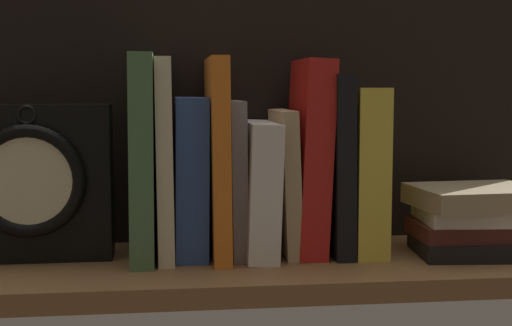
{
  "coord_description": "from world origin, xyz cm",
  "views": [
    {
      "loc": [
        -11.7,
        -89.05,
        21.45
      ],
      "look_at": [
        -0.31,
        3.22,
        11.81
      ],
      "focal_mm": 50.76,
      "sensor_mm": 36.0,
      "label": 1
    }
  ],
  "objects_px": {
    "book_stack_side": "(479,220)",
    "book_black_skeptic": "(334,164)",
    "book_orange_pandolfini": "(217,157)",
    "book_green_romantic": "(143,157)",
    "book_red_requiem": "(309,157)",
    "book_yellow_seinlanguage": "(360,170)",
    "book_white_catcher": "(260,188)",
    "book_blue_modern": "(191,177)",
    "book_gray_chess": "(236,178)",
    "framed_clock": "(32,182)",
    "book_cream_twain": "(165,158)",
    "book_tan_shortstories": "(285,182)"
  },
  "relations": [
    {
      "from": "book_cream_twain",
      "to": "book_orange_pandolfini",
      "type": "height_order",
      "value": "book_orange_pandolfini"
    },
    {
      "from": "book_cream_twain",
      "to": "book_gray_chess",
      "type": "relative_size",
      "value": 1.27
    },
    {
      "from": "book_orange_pandolfini",
      "to": "book_blue_modern",
      "type": "bearing_deg",
      "value": 180.0
    },
    {
      "from": "book_gray_chess",
      "to": "book_white_catcher",
      "type": "bearing_deg",
      "value": 0.0
    },
    {
      "from": "book_yellow_seinlanguage",
      "to": "book_white_catcher",
      "type": "bearing_deg",
      "value": 180.0
    },
    {
      "from": "book_red_requiem",
      "to": "book_stack_side",
      "type": "height_order",
      "value": "book_red_requiem"
    },
    {
      "from": "book_green_romantic",
      "to": "book_orange_pandolfini",
      "type": "relative_size",
      "value": 1.01
    },
    {
      "from": "book_black_skeptic",
      "to": "framed_clock",
      "type": "relative_size",
      "value": 1.19
    },
    {
      "from": "book_gray_chess",
      "to": "book_red_requiem",
      "type": "height_order",
      "value": "book_red_requiem"
    },
    {
      "from": "book_blue_modern",
      "to": "book_red_requiem",
      "type": "distance_m",
      "value": 0.16
    },
    {
      "from": "book_cream_twain",
      "to": "book_black_skeptic",
      "type": "bearing_deg",
      "value": 0.0
    },
    {
      "from": "book_green_romantic",
      "to": "book_blue_modern",
      "type": "xyz_separation_m",
      "value": [
        0.06,
        0.0,
        -0.03
      ]
    },
    {
      "from": "book_blue_modern",
      "to": "book_white_catcher",
      "type": "xyz_separation_m",
      "value": [
        0.09,
        0.0,
        -0.02
      ]
    },
    {
      "from": "book_gray_chess",
      "to": "framed_clock",
      "type": "height_order",
      "value": "book_gray_chess"
    },
    {
      "from": "book_orange_pandolfini",
      "to": "book_white_catcher",
      "type": "bearing_deg",
      "value": 0.0
    },
    {
      "from": "book_tan_shortstories",
      "to": "book_yellow_seinlanguage",
      "type": "height_order",
      "value": "book_yellow_seinlanguage"
    },
    {
      "from": "book_green_romantic",
      "to": "book_blue_modern",
      "type": "relative_size",
      "value": 1.26
    },
    {
      "from": "book_yellow_seinlanguage",
      "to": "framed_clock",
      "type": "bearing_deg",
      "value": -179.36
    },
    {
      "from": "book_red_requiem",
      "to": "book_stack_side",
      "type": "xyz_separation_m",
      "value": [
        0.22,
        -0.04,
        -0.08
      ]
    },
    {
      "from": "book_green_romantic",
      "to": "book_black_skeptic",
      "type": "bearing_deg",
      "value": 0.0
    },
    {
      "from": "book_black_skeptic",
      "to": "framed_clock",
      "type": "height_order",
      "value": "book_black_skeptic"
    },
    {
      "from": "book_blue_modern",
      "to": "book_red_requiem",
      "type": "relative_size",
      "value": 0.81
    },
    {
      "from": "framed_clock",
      "to": "book_gray_chess",
      "type": "bearing_deg",
      "value": 1.06
    },
    {
      "from": "book_yellow_seinlanguage",
      "to": "book_blue_modern",
      "type": "bearing_deg",
      "value": 180.0
    },
    {
      "from": "book_orange_pandolfini",
      "to": "book_yellow_seinlanguage",
      "type": "height_order",
      "value": "book_orange_pandolfini"
    },
    {
      "from": "book_green_romantic",
      "to": "book_tan_shortstories",
      "type": "relative_size",
      "value": 1.37
    },
    {
      "from": "book_black_skeptic",
      "to": "book_yellow_seinlanguage",
      "type": "xyz_separation_m",
      "value": [
        0.04,
        0.0,
        -0.01
      ]
    },
    {
      "from": "book_cream_twain",
      "to": "book_white_catcher",
      "type": "bearing_deg",
      "value": 0.0
    },
    {
      "from": "book_stack_side",
      "to": "book_black_skeptic",
      "type": "bearing_deg",
      "value": 167.32
    },
    {
      "from": "book_green_romantic",
      "to": "book_yellow_seinlanguage",
      "type": "distance_m",
      "value": 0.28
    },
    {
      "from": "book_blue_modern",
      "to": "book_gray_chess",
      "type": "height_order",
      "value": "book_blue_modern"
    },
    {
      "from": "framed_clock",
      "to": "book_black_skeptic",
      "type": "bearing_deg",
      "value": 0.7
    },
    {
      "from": "book_orange_pandolfini",
      "to": "book_green_romantic",
      "type": "bearing_deg",
      "value": 180.0
    },
    {
      "from": "book_green_romantic",
      "to": "book_tan_shortstories",
      "type": "distance_m",
      "value": 0.19
    },
    {
      "from": "book_green_romantic",
      "to": "book_yellow_seinlanguage",
      "type": "bearing_deg",
      "value": 0.0
    },
    {
      "from": "framed_clock",
      "to": "book_stack_side",
      "type": "height_order",
      "value": "framed_clock"
    },
    {
      "from": "book_blue_modern",
      "to": "book_red_requiem",
      "type": "bearing_deg",
      "value": 0.0
    },
    {
      "from": "book_blue_modern",
      "to": "book_gray_chess",
      "type": "distance_m",
      "value": 0.06
    },
    {
      "from": "book_cream_twain",
      "to": "book_yellow_seinlanguage",
      "type": "bearing_deg",
      "value": 0.0
    },
    {
      "from": "book_tan_shortstories",
      "to": "book_red_requiem",
      "type": "bearing_deg",
      "value": 0.0
    },
    {
      "from": "book_red_requiem",
      "to": "book_yellow_seinlanguage",
      "type": "distance_m",
      "value": 0.07
    },
    {
      "from": "book_black_skeptic",
      "to": "book_red_requiem",
      "type": "bearing_deg",
      "value": 180.0
    },
    {
      "from": "book_orange_pandolfini",
      "to": "framed_clock",
      "type": "height_order",
      "value": "book_orange_pandolfini"
    },
    {
      "from": "book_blue_modern",
      "to": "book_black_skeptic",
      "type": "distance_m",
      "value": 0.19
    },
    {
      "from": "book_cream_twain",
      "to": "book_tan_shortstories",
      "type": "xyz_separation_m",
      "value": [
        0.16,
        0.0,
        -0.03
      ]
    },
    {
      "from": "book_orange_pandolfini",
      "to": "book_gray_chess",
      "type": "height_order",
      "value": "book_orange_pandolfini"
    },
    {
      "from": "book_gray_chess",
      "to": "framed_clock",
      "type": "relative_size",
      "value": 1.02
    },
    {
      "from": "book_black_skeptic",
      "to": "book_gray_chess",
      "type": "bearing_deg",
      "value": 180.0
    },
    {
      "from": "book_blue_modern",
      "to": "book_red_requiem",
      "type": "xyz_separation_m",
      "value": [
        0.15,
        0.0,
        0.02
      ]
    },
    {
      "from": "book_gray_chess",
      "to": "book_black_skeptic",
      "type": "relative_size",
      "value": 0.86
    }
  ]
}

